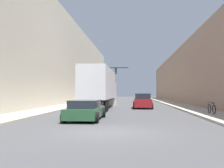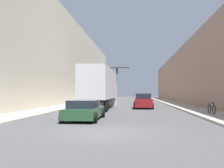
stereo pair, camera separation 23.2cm
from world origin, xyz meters
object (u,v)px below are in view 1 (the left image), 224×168
sedan_car (85,110)px  suv_car (142,101)px  semi_truck (101,87)px  parked_bicycle (212,109)px  traffic_signal_gantry (100,78)px

sedan_car → suv_car: (4.06, 12.39, 0.17)m
semi_truck → parked_bicycle: semi_truck is taller
parked_bicycle → sedan_car: bearing=-157.5°
parked_bicycle → semi_truck: bearing=139.6°
traffic_signal_gantry → parked_bicycle: size_ratio=3.29×
semi_truck → traffic_signal_gantry: bearing=97.8°
semi_truck → sedan_car: (0.58, -11.80, -1.75)m
sedan_car → traffic_signal_gantry: traffic_signal_gantry is taller
traffic_signal_gantry → parked_bicycle: traffic_signal_gantry is taller
suv_car → parked_bicycle: (4.88, -8.69, -0.25)m
sedan_car → traffic_signal_gantry: (-2.22, 23.74, 3.54)m
semi_truck → suv_car: bearing=7.3°
sedan_car → parked_bicycle: sedan_car is taller
semi_truck → suv_car: semi_truck is taller
semi_truck → parked_bicycle: bearing=-40.4°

